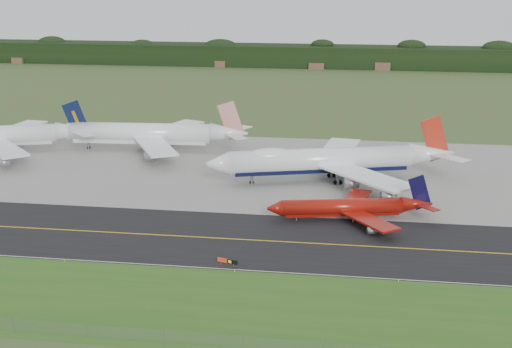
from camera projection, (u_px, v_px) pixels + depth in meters
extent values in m
plane|color=#394C23|center=(252.00, 233.00, 151.71)|extent=(600.00, 600.00, 0.00)
cube|color=#2C5B1A|center=(220.00, 307.00, 118.43)|extent=(400.00, 30.00, 0.01)
cube|color=black|center=(249.00, 240.00, 147.90)|extent=(400.00, 32.00, 0.02)
cube|color=gray|center=(280.00, 169.00, 200.20)|extent=(400.00, 78.00, 0.01)
cube|color=#EDAD16|center=(249.00, 240.00, 147.90)|extent=(400.00, 0.40, 0.00)
cube|color=silver|center=(236.00, 270.00, 133.16)|extent=(400.00, 0.25, 0.00)
plane|color=slate|center=(203.00, 340.00, 105.77)|extent=(320.00, 0.00, 320.00)
cylinder|color=slate|center=(203.00, 340.00, 105.77)|extent=(0.10, 0.10, 2.20)
cube|color=black|center=(324.00, 56.00, 411.55)|extent=(700.00, 24.00, 12.00)
cylinder|color=white|center=(321.00, 160.00, 187.21)|extent=(48.03, 20.13, 6.14)
cube|color=black|center=(321.00, 167.00, 187.76)|extent=(45.26, 17.95, 2.15)
cone|color=white|center=(218.00, 164.00, 183.25)|extent=(7.59, 7.65, 6.14)
cone|color=white|center=(431.00, 154.00, 191.53)|extent=(14.01, 9.63, 6.14)
ellipsoid|color=white|center=(270.00, 155.00, 184.77)|extent=(13.51, 8.68, 3.92)
cube|color=white|center=(367.00, 177.00, 175.72)|extent=(24.84, 26.15, 0.53)
cube|color=white|center=(338.00, 150.00, 201.73)|extent=(12.39, 28.30, 0.53)
cube|color=red|center=(435.00, 138.00, 190.48)|extent=(8.58, 3.07, 12.73)
cylinder|color=gray|center=(351.00, 183.00, 176.20)|extent=(3.96, 3.45, 2.58)
cylinder|color=gray|center=(325.00, 157.00, 201.08)|extent=(3.96, 3.45, 2.58)
cylinder|color=gray|center=(389.00, 197.00, 165.70)|extent=(3.96, 3.45, 2.58)
cylinder|color=gray|center=(334.00, 146.00, 213.19)|extent=(3.96, 3.45, 2.58)
cylinder|color=black|center=(252.00, 182.00, 186.02)|extent=(1.20, 0.80, 1.11)
cylinder|color=slate|center=(338.00, 177.00, 185.64)|extent=(1.08, 1.08, 4.11)
cylinder|color=black|center=(338.00, 182.00, 186.05)|extent=(1.22, 0.85, 1.11)
cylinder|color=slate|center=(331.00, 170.00, 192.06)|extent=(1.08, 1.08, 4.11)
cylinder|color=black|center=(331.00, 175.00, 192.47)|extent=(1.22, 0.85, 1.11)
cylinder|color=maroon|center=(342.00, 207.00, 159.22)|extent=(27.10, 9.40, 3.65)
cube|color=maroon|center=(342.00, 212.00, 159.55)|extent=(25.58, 8.22, 1.28)
cone|color=maroon|center=(275.00, 208.00, 158.18)|extent=(4.08, 4.29, 3.65)
cone|color=maroon|center=(417.00, 204.00, 160.31)|extent=(7.73, 5.10, 3.65)
cube|color=maroon|center=(370.00, 220.00, 152.51)|extent=(13.00, 14.87, 0.41)
cube|color=maroon|center=(355.00, 199.00, 166.91)|extent=(7.99, 15.71, 0.41)
cube|color=black|center=(420.00, 192.00, 159.58)|extent=(5.68, 1.53, 8.30)
cylinder|color=gray|center=(372.00, 231.00, 149.33)|extent=(2.28, 1.93, 1.53)
cylinder|color=gray|center=(351.00, 198.00, 170.60)|extent=(2.28, 1.93, 1.53)
cylinder|color=black|center=(296.00, 219.00, 159.25)|extent=(0.70, 0.43, 0.66)
cylinder|color=slate|center=(353.00, 218.00, 158.00)|extent=(0.61, 0.61, 1.88)
cylinder|color=black|center=(353.00, 221.00, 158.17)|extent=(0.71, 0.46, 0.66)
cylinder|color=slate|center=(349.00, 212.00, 161.85)|extent=(0.61, 0.61, 1.88)
cylinder|color=black|center=(349.00, 215.00, 162.02)|extent=(0.71, 0.46, 0.66)
cone|color=white|center=(75.00, 131.00, 221.07)|extent=(12.69, 9.15, 5.82)
cube|color=white|center=(3.00, 148.00, 205.94)|extent=(23.50, 24.18, 0.51)
cube|color=white|center=(16.00, 129.00, 230.46)|extent=(10.72, 26.62, 0.51)
cube|color=#0C1537|center=(76.00, 119.00, 220.12)|extent=(7.88, 3.03, 11.75)
cylinder|color=gray|center=(5.00, 135.00, 229.80)|extent=(3.79, 3.33, 2.45)
cylinder|color=gray|center=(4.00, 162.00, 196.57)|extent=(3.79, 3.33, 2.45)
cylinder|color=gray|center=(27.00, 127.00, 241.34)|extent=(3.79, 3.33, 2.45)
cylinder|color=white|center=(140.00, 133.00, 219.70)|extent=(44.00, 8.56, 6.07)
cube|color=white|center=(140.00, 139.00, 220.24)|extent=(41.73, 6.92, 2.13)
cone|color=white|center=(63.00, 131.00, 221.83)|extent=(5.80, 6.37, 6.07)
cone|color=white|center=(229.00, 133.00, 217.18)|extent=(11.86, 6.72, 6.07)
cube|color=white|center=(156.00, 146.00, 207.34)|extent=(18.81, 25.79, 0.55)
cube|color=white|center=(173.00, 128.00, 231.31)|extent=(16.60, 26.19, 0.55)
cube|color=#B8130D|center=(231.00, 120.00, 216.03)|extent=(8.39, 0.96, 12.07)
cylinder|color=gray|center=(150.00, 157.00, 202.09)|extent=(3.46, 2.74, 2.55)
cylinder|color=gray|center=(176.00, 129.00, 237.53)|extent=(3.46, 2.74, 2.55)
cylinder|color=black|center=(89.00, 148.00, 222.54)|extent=(1.12, 0.55, 1.09)
cylinder|color=slate|center=(149.00, 147.00, 217.23)|extent=(0.90, 0.90, 3.83)
cylinder|color=black|center=(149.00, 152.00, 217.60)|extent=(1.12, 0.61, 1.09)
cylinder|color=slate|center=(154.00, 142.00, 223.62)|extent=(0.90, 0.90, 3.83)
cylinder|color=black|center=(154.00, 146.00, 224.00)|extent=(1.12, 0.61, 1.09)
cylinder|color=slate|center=(221.00, 263.00, 135.33)|extent=(0.11, 0.11, 0.62)
cylinder|color=slate|center=(233.00, 266.00, 134.25)|extent=(0.11, 0.11, 0.62)
cube|color=#A2230C|center=(222.00, 260.00, 135.03)|extent=(1.90, 0.71, 0.79)
cube|color=black|center=(230.00, 262.00, 134.35)|extent=(0.89, 0.41, 0.79)
cube|color=black|center=(235.00, 262.00, 133.91)|extent=(1.06, 0.46, 0.79)
cylinder|color=yellow|center=(65.00, 260.00, 136.86)|extent=(0.16, 0.16, 0.50)
cylinder|color=yellow|center=(235.00, 271.00, 132.17)|extent=(0.16, 0.16, 0.50)
cylinder|color=yellow|center=(398.00, 281.00, 127.95)|extent=(0.16, 0.16, 0.50)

